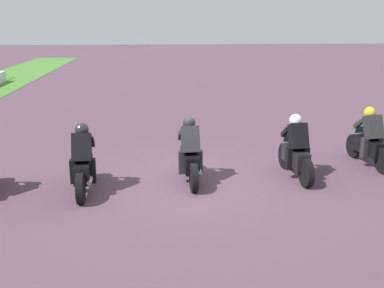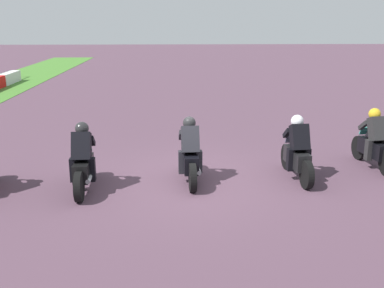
% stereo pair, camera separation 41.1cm
% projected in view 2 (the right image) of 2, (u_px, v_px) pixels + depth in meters
% --- Properties ---
extents(ground_plane, '(120.00, 120.00, 0.00)m').
position_uv_depth(ground_plane, '(191.00, 181.00, 10.79)').
color(ground_plane, '#523948').
extents(rider_lane_a, '(2.04, 0.57, 1.51)m').
position_uv_depth(rider_lane_a, '(374.00, 144.00, 11.63)').
color(rider_lane_a, black).
rests_on(rider_lane_a, ground_plane).
extents(rider_lane_b, '(2.04, 0.55, 1.51)m').
position_uv_depth(rider_lane_b, '(297.00, 153.00, 10.82)').
color(rider_lane_b, black).
rests_on(rider_lane_b, ground_plane).
extents(rider_lane_c, '(2.04, 0.55, 1.51)m').
position_uv_depth(rider_lane_c, '(190.00, 155.00, 10.63)').
color(rider_lane_c, black).
rests_on(rider_lane_c, ground_plane).
extents(rider_lane_d, '(2.04, 0.55, 1.51)m').
position_uv_depth(rider_lane_d, '(83.00, 163.00, 10.09)').
color(rider_lane_d, black).
rests_on(rider_lane_d, ground_plane).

